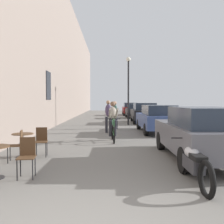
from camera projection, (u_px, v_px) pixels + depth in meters
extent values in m
cube|color=gray|center=(50.00, 42.00, 16.40)|extent=(0.50, 68.00, 11.37)
cube|color=black|center=(49.00, 86.00, 14.90)|extent=(0.04, 1.10, 1.70)
cylinder|color=black|center=(33.00, 170.00, 5.31)|extent=(0.02, 0.02, 0.45)
cylinder|color=black|center=(17.00, 170.00, 5.27)|extent=(0.02, 0.02, 0.45)
cylinder|color=black|center=(35.00, 166.00, 5.63)|extent=(0.02, 0.02, 0.45)
cylinder|color=black|center=(20.00, 166.00, 5.59)|extent=(0.02, 0.02, 0.45)
cube|color=#4C331E|center=(26.00, 158.00, 5.44)|extent=(0.42, 0.42, 0.02)
cube|color=#4C331E|center=(28.00, 146.00, 5.61)|extent=(0.34, 0.06, 0.42)
cylinder|color=black|center=(23.00, 156.00, 7.58)|extent=(0.40, 0.40, 0.02)
cylinder|color=black|center=(23.00, 145.00, 7.56)|extent=(0.05, 0.05, 0.67)
cylinder|color=#4C331E|center=(23.00, 134.00, 7.55)|extent=(0.64, 0.64, 0.02)
cylinder|color=black|center=(46.00, 150.00, 7.44)|extent=(0.02, 0.02, 0.45)
cylinder|color=black|center=(35.00, 151.00, 7.39)|extent=(0.02, 0.02, 0.45)
cylinder|color=black|center=(47.00, 148.00, 7.76)|extent=(0.02, 0.02, 0.45)
cylinder|color=black|center=(36.00, 149.00, 7.71)|extent=(0.02, 0.02, 0.45)
cube|color=#4C331E|center=(41.00, 142.00, 7.57)|extent=(0.43, 0.43, 0.02)
cube|color=#4C331E|center=(42.00, 134.00, 7.74)|extent=(0.34, 0.07, 0.42)
cylinder|color=black|center=(8.00, 155.00, 6.75)|extent=(0.02, 0.02, 0.45)
cylinder|color=black|center=(10.00, 153.00, 7.06)|extent=(0.02, 0.02, 0.45)
cylinder|color=black|center=(20.00, 155.00, 6.81)|extent=(0.02, 0.02, 0.45)
cylinder|color=black|center=(22.00, 152.00, 7.12)|extent=(0.02, 0.02, 0.45)
cube|color=#4C331E|center=(15.00, 146.00, 6.93)|extent=(0.44, 0.44, 0.02)
cube|color=#4C331E|center=(21.00, 138.00, 6.95)|extent=(0.08, 0.34, 0.42)
torus|color=black|center=(114.00, 135.00, 9.95)|extent=(0.08, 0.71, 0.71)
torus|color=black|center=(112.00, 132.00, 11.00)|extent=(0.08, 0.71, 0.71)
cylinder|color=#2D6B38|center=(112.00, 126.00, 10.90)|extent=(0.05, 0.22, 0.58)
cylinder|color=#2D6B38|center=(113.00, 119.00, 10.39)|extent=(0.08, 0.83, 0.14)
cylinder|color=#2D6B38|center=(114.00, 127.00, 9.96)|extent=(0.04, 0.09, 0.67)
cylinder|color=#2D6B38|center=(113.00, 133.00, 10.50)|extent=(0.08, 1.00, 0.12)
cylinder|color=black|center=(114.00, 119.00, 9.97)|extent=(0.52, 0.05, 0.03)
ellipsoid|color=black|center=(113.00, 119.00, 10.80)|extent=(0.12, 0.24, 0.06)
ellipsoid|color=#9E9384|center=(113.00, 113.00, 10.70)|extent=(0.36, 0.36, 0.59)
sphere|color=brown|center=(113.00, 104.00, 10.65)|extent=(0.22, 0.22, 0.22)
cylinder|color=#26262D|center=(115.00, 128.00, 10.66)|extent=(0.15, 0.40, 0.75)
cylinder|color=#26262D|center=(110.00, 128.00, 10.65)|extent=(0.15, 0.40, 0.75)
cylinder|color=#9E9384|center=(117.00, 113.00, 10.32)|extent=(0.14, 0.75, 0.48)
cylinder|color=#9E9384|center=(110.00, 114.00, 10.31)|extent=(0.11, 0.75, 0.48)
cylinder|color=#26262D|center=(110.00, 125.00, 13.38)|extent=(0.14, 0.14, 0.87)
cylinder|color=#26262D|center=(106.00, 125.00, 13.39)|extent=(0.14, 0.14, 0.87)
ellipsoid|color=#4C3D5B|center=(108.00, 110.00, 13.35)|extent=(0.36, 0.27, 0.69)
sphere|color=#A57A5B|center=(108.00, 102.00, 13.34)|extent=(0.22, 0.22, 0.22)
cylinder|color=#26262D|center=(116.00, 122.00, 15.36)|extent=(0.14, 0.14, 0.84)
cylinder|color=#26262D|center=(113.00, 122.00, 15.39)|extent=(0.14, 0.14, 0.84)
ellipsoid|color=#38564C|center=(115.00, 110.00, 15.34)|extent=(0.37, 0.29, 0.66)
sphere|color=#A57A5B|center=(115.00, 103.00, 15.32)|extent=(0.22, 0.22, 0.22)
cylinder|color=black|center=(128.00, 93.00, 17.79)|extent=(0.12, 0.12, 4.60)
sphere|color=silver|center=(128.00, 59.00, 17.68)|extent=(0.32, 0.32, 0.32)
cube|color=#595960|center=(198.00, 137.00, 7.25)|extent=(1.88, 4.37, 0.71)
cube|color=#283342|center=(205.00, 117.00, 6.70)|extent=(1.55, 2.37, 0.52)
cylinder|color=black|center=(161.00, 141.00, 8.70)|extent=(0.21, 0.63, 0.63)
cylinder|color=black|center=(207.00, 141.00, 8.70)|extent=(0.21, 0.63, 0.63)
cylinder|color=black|center=(185.00, 160.00, 5.84)|extent=(0.21, 0.63, 0.63)
cube|color=#384C84|center=(156.00, 120.00, 13.62)|extent=(1.79, 4.25, 0.69)
cube|color=#283342|center=(158.00, 110.00, 13.09)|extent=(1.49, 2.30, 0.51)
cylinder|color=black|center=(139.00, 124.00, 15.02)|extent=(0.20, 0.61, 0.61)
cylinder|color=black|center=(165.00, 124.00, 15.05)|extent=(0.20, 0.61, 0.61)
cylinder|color=black|center=(146.00, 130.00, 12.22)|extent=(0.20, 0.61, 0.61)
cylinder|color=black|center=(178.00, 130.00, 12.26)|extent=(0.20, 0.61, 0.61)
cube|color=black|center=(144.00, 114.00, 19.81)|extent=(1.97, 4.51, 0.73)
cube|color=#283342|center=(144.00, 106.00, 19.25)|extent=(1.62, 2.45, 0.54)
cylinder|color=black|center=(132.00, 117.00, 21.31)|extent=(0.23, 0.65, 0.64)
cylinder|color=black|center=(151.00, 117.00, 21.29)|extent=(0.23, 0.65, 0.64)
cylinder|color=black|center=(135.00, 120.00, 18.36)|extent=(0.23, 0.65, 0.64)
cylinder|color=black|center=(157.00, 120.00, 18.34)|extent=(0.23, 0.65, 0.64)
cube|color=black|center=(135.00, 112.00, 25.55)|extent=(1.70, 4.11, 0.67)
cube|color=#283342|center=(135.00, 106.00, 25.04)|extent=(1.43, 2.22, 0.50)
cylinder|color=black|center=(126.00, 114.00, 26.91)|extent=(0.19, 0.59, 0.59)
cylinder|color=black|center=(140.00, 114.00, 26.93)|extent=(0.19, 0.59, 0.59)
cylinder|color=black|center=(128.00, 116.00, 24.20)|extent=(0.19, 0.59, 0.59)
cylinder|color=black|center=(144.00, 116.00, 24.23)|extent=(0.19, 0.59, 0.59)
cube|color=maroon|center=(130.00, 110.00, 30.80)|extent=(1.90, 4.42, 0.71)
cube|color=#283342|center=(130.00, 105.00, 30.25)|extent=(1.57, 2.40, 0.53)
cylinder|color=black|center=(123.00, 112.00, 32.27)|extent=(0.22, 0.64, 0.63)
cylinder|color=black|center=(136.00, 112.00, 32.26)|extent=(0.22, 0.64, 0.63)
cylinder|color=black|center=(124.00, 113.00, 29.38)|extent=(0.22, 0.64, 0.63)
cylinder|color=black|center=(138.00, 113.00, 29.37)|extent=(0.22, 0.64, 0.63)
torus|color=black|center=(183.00, 160.00, 5.86)|extent=(0.10, 0.69, 0.69)
torus|color=black|center=(206.00, 180.00, 4.41)|extent=(0.11, 0.70, 0.70)
cube|color=#333338|center=(193.00, 164.00, 5.13)|extent=(0.25, 0.76, 0.28)
ellipsoid|color=#B7B7BC|center=(192.00, 152.00, 5.22)|extent=(0.29, 0.52, 0.24)
cube|color=black|center=(198.00, 157.00, 4.84)|extent=(0.25, 0.44, 0.10)
cylinder|color=black|center=(185.00, 138.00, 5.74)|extent=(0.62, 0.04, 0.03)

